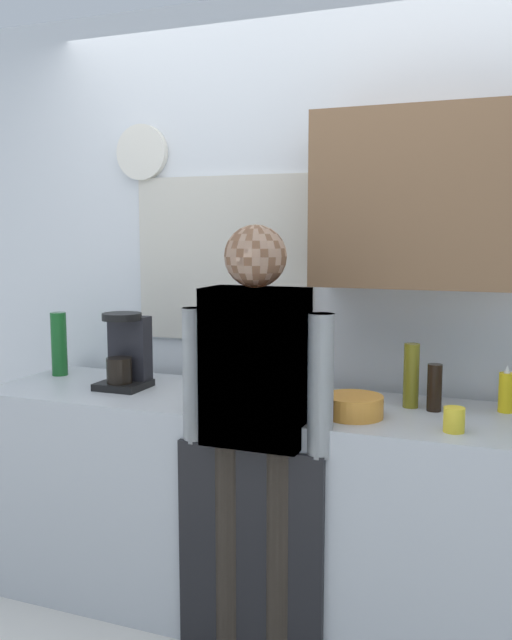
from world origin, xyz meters
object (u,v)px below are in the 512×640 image
(bottle_amber_beer, at_px, (311,365))
(person_at_sink, at_px, (255,408))
(cup_yellow_cup, at_px, (454,420))
(mixing_bowl, at_px, (353,406))
(bottle_dark_sauce, at_px, (435,388))
(dish_soap, at_px, (506,392))
(coffee_maker, at_px, (126,354))
(person_guest, at_px, (255,408))
(bottle_olive_oil, at_px, (411,376))
(bottle_green_wine, at_px, (59,344))

(bottle_amber_beer, bearing_deg, person_at_sink, -95.80)
(cup_yellow_cup, xyz_separation_m, mixing_bowl, (-0.36, 0.06, -0.00))
(bottle_dark_sauce, relative_size, cup_yellow_cup, 2.12)
(bottle_dark_sauce, relative_size, person_at_sink, 0.11)
(mixing_bowl, height_order, dish_soap, dish_soap)
(coffee_maker, xyz_separation_m, person_guest, (0.73, -0.31, -0.10))
(bottle_amber_beer, height_order, dish_soap, bottle_amber_beer)
(cup_yellow_cup, relative_size, mixing_bowl, 0.39)
(bottle_dark_sauce, bearing_deg, cup_yellow_cup, -69.63)
(dish_soap, bearing_deg, bottle_olive_oil, -170.58)
(bottle_olive_oil, xyz_separation_m, dish_soap, (0.35, 0.06, -0.05))
(bottle_dark_sauce, height_order, person_at_sink, person_at_sink)
(cup_yellow_cup, bearing_deg, dish_soap, 65.24)
(coffee_maker, height_order, person_at_sink, person_at_sink)
(bottle_olive_oil, bearing_deg, bottle_green_wine, 179.75)
(dish_soap, xyz_separation_m, person_guest, (-0.83, -0.46, -0.03))
(person_at_sink, bearing_deg, cup_yellow_cup, -3.45)
(mixing_bowl, bearing_deg, cup_yellow_cup, -10.05)
(cup_yellow_cup, xyz_separation_m, person_at_sink, (-0.67, -0.12, 0.01))
(bottle_dark_sauce, relative_size, dish_soap, 1.00)
(bottle_amber_beer, relative_size, cup_yellow_cup, 2.71)
(coffee_maker, height_order, person_guest, person_guest)
(bottle_dark_sauce, height_order, bottle_green_wine, bottle_green_wine)
(bottle_olive_oil, distance_m, dish_soap, 0.35)
(bottle_olive_oil, bearing_deg, mixing_bowl, -128.54)
(bottle_amber_beer, height_order, person_at_sink, person_at_sink)
(bottle_amber_beer, bearing_deg, coffee_maker, -165.65)
(cup_yellow_cup, relative_size, person_at_sink, 0.05)
(bottle_amber_beer, distance_m, person_guest, 0.52)
(coffee_maker, distance_m, bottle_dark_sauce, 1.31)
(dish_soap, bearing_deg, person_guest, -150.81)
(cup_yellow_cup, height_order, person_at_sink, person_at_sink)
(bottle_olive_oil, bearing_deg, bottle_amber_beer, 166.77)
(coffee_maker, xyz_separation_m, mixing_bowl, (1.04, -0.12, -0.11))
(bottle_olive_oil, bearing_deg, coffee_maker, -175.43)
(coffee_maker, distance_m, cup_yellow_cup, 1.42)
(coffee_maker, xyz_separation_m, bottle_amber_beer, (0.78, 0.20, -0.03))
(person_at_sink, bearing_deg, dish_soap, 15.32)
(person_at_sink, xyz_separation_m, person_guest, (0.00, 0.00, 0.00))
(bottle_green_wine, distance_m, person_guest, 1.24)
(bottle_amber_beer, height_order, person_guest, person_guest)
(bottle_amber_beer, distance_m, cup_yellow_cup, 0.74)
(bottle_dark_sauce, distance_m, dish_soap, 0.27)
(coffee_maker, xyz_separation_m, bottle_green_wine, (-0.43, 0.10, 0.00))
(dish_soap, bearing_deg, mixing_bowl, -152.00)
(bottle_amber_beer, bearing_deg, person_guest, -95.80)
(person_guest, bearing_deg, bottle_dark_sauce, -150.26)
(mixing_bowl, bearing_deg, person_guest, -148.89)
(coffee_maker, bearing_deg, cup_yellow_cup, -7.57)
(coffee_maker, distance_m, dish_soap, 1.57)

